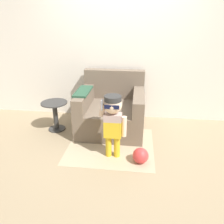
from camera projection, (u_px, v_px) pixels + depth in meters
name	position (u px, v px, depth m)	size (l,w,h in m)	color
ground_plane	(118.00, 130.00, 3.81)	(10.00, 10.00, 0.00)	#998466
wall_back	(123.00, 49.00, 3.89)	(10.00, 0.05, 2.60)	silver
armchair	(112.00, 111.00, 3.78)	(1.10, 1.05, 0.96)	#6B5B4C
person_child	(113.00, 118.00, 2.87)	(0.37, 0.28, 0.91)	gold
side_table	(55.00, 113.00, 3.73)	(0.44, 0.44, 0.51)	#333333
rug	(111.00, 145.00, 3.37)	(1.29, 1.19, 0.01)	tan
toy_ball	(141.00, 156.00, 2.94)	(0.21, 0.21, 0.21)	#D13838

